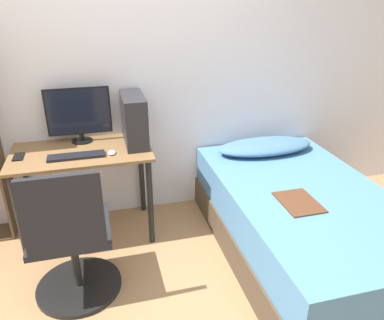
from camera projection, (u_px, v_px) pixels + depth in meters
wall_back at (110, 71)px, 2.93m from camera, size 8.00×0.05×2.50m
desk at (83, 165)px, 2.84m from camera, size 1.03×0.59×0.74m
office_chair at (72, 248)px, 2.32m from camera, size 0.56×0.56×0.95m
bed at (302, 223)px, 2.75m from camera, size 1.12×1.93×0.54m
pillow at (265, 146)px, 3.23m from camera, size 0.85×0.36×0.11m
magazine at (299, 202)px, 2.48m from camera, size 0.24×0.32×0.01m
monitor at (79, 113)px, 2.87m from camera, size 0.49×0.16×0.43m
keyboard at (76, 156)px, 2.68m from camera, size 0.40×0.11×0.02m
pc_tower at (134, 120)px, 2.86m from camera, size 0.16×0.43×0.38m
mouse at (112, 153)px, 2.74m from camera, size 0.06×0.09×0.02m
phone at (18, 157)px, 2.68m from camera, size 0.07×0.14×0.01m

